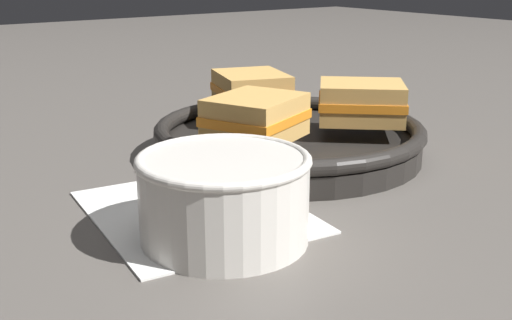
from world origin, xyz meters
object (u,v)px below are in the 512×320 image
at_px(spoon, 187,218).
at_px(sandwich_near_right, 256,117).
at_px(sandwich_near_left, 251,91).
at_px(sandwich_far_left, 361,102).
at_px(soup_bowl, 224,193).
at_px(skillet, 290,138).

xyz_separation_m(spoon, sandwich_near_right, (-0.08, 0.13, 0.06)).
height_order(sandwich_near_left, sandwich_far_left, same).
distance_m(soup_bowl, sandwich_far_left, 0.29).
distance_m(sandwich_near_left, sandwich_near_right, 0.15).
bearing_deg(sandwich_far_left, skillet, -125.45).
bearing_deg(soup_bowl, skillet, 128.37).
relative_size(soup_bowl, sandwich_near_left, 1.19).
xyz_separation_m(sandwich_near_left, sandwich_near_right, (0.12, -0.08, 0.00)).
relative_size(spoon, sandwich_far_left, 1.27).
bearing_deg(sandwich_near_right, skillet, 115.53).
relative_size(skillet, sandwich_near_left, 3.69).
bearing_deg(spoon, sandwich_near_right, 146.61).
bearing_deg(sandwich_far_left, sandwich_near_right, -94.28).
relative_size(soup_bowl, skillet, 0.32).
bearing_deg(sandwich_near_left, spoon, -47.19).
height_order(skillet, sandwich_near_left, sandwich_near_left).
height_order(spoon, skillet, skillet).
distance_m(spoon, sandwich_far_left, 0.29).
distance_m(spoon, sandwich_near_left, 0.30).
xyz_separation_m(soup_bowl, sandwich_near_right, (-0.12, 0.12, 0.02)).
bearing_deg(sandwich_near_left, skillet, -2.92).
bearing_deg(sandwich_far_left, sandwich_near_left, -154.28).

